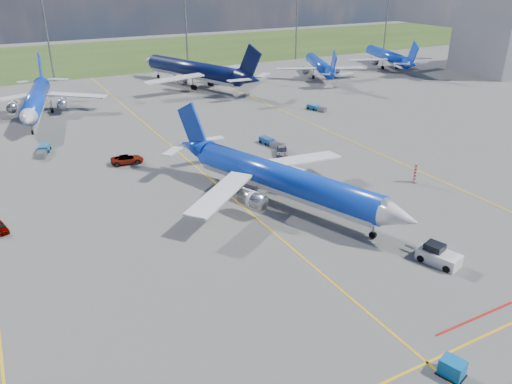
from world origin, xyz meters
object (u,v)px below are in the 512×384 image
service_car_b (127,159)px  baggage_tug_w (269,142)px  warning_post (415,173)px  bg_jet_nnw (39,116)px  bg_jet_n (195,86)px  bg_jet_ene (386,67)px  main_airliner (282,205)px  baggage_tug_c (43,150)px  pushback_tug (438,256)px  baggage_tug_e (316,108)px  bg_jet_ne (319,77)px  uld_container (452,368)px  service_car_c (282,151)px  service_car_a (0,227)px

service_car_b → baggage_tug_w: service_car_b is taller
warning_post → bg_jet_nnw: size_ratio=0.07×
bg_jet_n → bg_jet_ene: 64.71m
bg_jet_nnw → main_airliner: 66.46m
bg_jet_n → baggage_tug_c: 57.27m
bg_jet_nnw → pushback_tug: 87.86m
warning_post → main_airliner: 21.29m
warning_post → baggage_tug_c: warning_post is taller
bg_jet_ene → service_car_b: (-96.10, -46.62, 0.72)m
baggage_tug_e → baggage_tug_c: bearing=164.5°
bg_jet_nnw → pushback_tug: bg_jet_nnw is taller
bg_jet_ne → uld_container: size_ratio=20.80×
bg_jet_n → bg_jet_ne: (36.95, -5.30, 0.00)m
baggage_tug_e → bg_jet_ne: bearing=36.8°
main_airliner → baggage_tug_e: bearing=30.8°
bg_jet_n → uld_container: bg_jet_n is taller
service_car_c → baggage_tug_e: 30.69m
bg_jet_ene → service_car_c: size_ratio=8.09×
service_car_a → baggage_tug_w: 46.21m
bg_jet_ene → service_car_a: bearing=46.0°
service_car_a → service_car_c: 44.25m
uld_container → service_car_a: size_ratio=0.51×
uld_container → baggage_tug_c: uld_container is taller
service_car_a → baggage_tug_c: baggage_tug_c is taller
bg_jet_nnw → service_car_c: 56.25m
bg_jet_ne → service_car_c: (-44.29, -52.53, 0.69)m
baggage_tug_c → warning_post: bearing=-24.0°
uld_container → baggage_tug_w: uld_container is taller
bg_jet_n → service_car_b: (-31.46, -49.55, 0.72)m
pushback_tug → bg_jet_nnw: bearing=94.0°
bg_jet_n → baggage_tug_e: bearing=93.0°
service_car_a → bg_jet_n: bearing=38.8°
pushback_tug → baggage_tug_e: bearing=50.9°
bg_jet_nnw → service_car_a: 53.61m
baggage_tug_e → main_airliner: bearing=-146.9°
bg_jet_ene → pushback_tug: (-74.78, -91.95, 0.84)m
bg_jet_nnw → bg_jet_ene: bg_jet_nnw is taller
bg_jet_n → pushback_tug: size_ratio=7.69×
service_car_b → warning_post: bearing=-121.3°
service_car_b → baggage_tug_c: service_car_b is taller
main_airliner → baggage_tug_w: bearing=44.7°
service_car_a → service_car_c: service_car_c is taller
bg_jet_n → uld_container: 109.36m
bg_jet_ne → baggage_tug_w: (-43.53, -47.01, 0.54)m
uld_container → service_car_a: (-29.37, 42.14, -0.11)m
main_airliner → baggage_tug_c: bearing=105.2°
baggage_tug_w → bg_jet_ene: bearing=27.4°
uld_container → baggage_tug_e: uld_container is taller
bg_jet_ne → service_car_a: bearing=56.9°
warning_post → service_car_c: 22.46m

